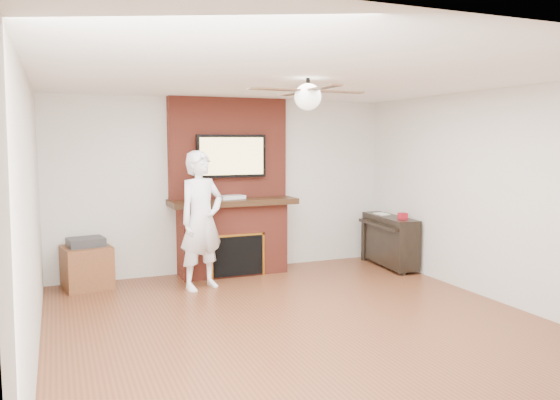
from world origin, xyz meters
name	(u,v)px	position (x,y,z in m)	size (l,w,h in m)	color
room_shell	(307,206)	(0.00, 0.00, 1.25)	(5.36, 5.86, 2.86)	#5D301B
fireplace	(231,204)	(0.00, 2.55, 1.00)	(1.78, 0.64, 2.50)	maroon
tv	(231,156)	(0.00, 2.50, 1.68)	(1.00, 0.08, 0.60)	black
ceiling_fan	(308,96)	(0.00, 0.00, 2.33)	(1.21, 1.21, 0.31)	black
person	(201,220)	(-0.60, 1.89, 0.89)	(0.65, 0.43, 1.77)	white
side_table	(87,265)	(-1.97, 2.48, 0.30)	(0.66, 0.66, 0.65)	brown
piano	(389,240)	(2.31, 2.00, 0.41)	(0.53, 1.20, 0.86)	black
cable_box	(231,197)	(-0.03, 2.45, 1.11)	(0.36, 0.21, 0.05)	silver
candle_orange	(220,273)	(-0.23, 2.35, 0.05)	(0.06, 0.06, 0.10)	#B85615
candle_cream	(247,270)	(0.17, 2.37, 0.06)	(0.07, 0.07, 0.12)	beige
candle_blue	(257,271)	(0.29, 2.30, 0.04)	(0.06, 0.06, 0.09)	teal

